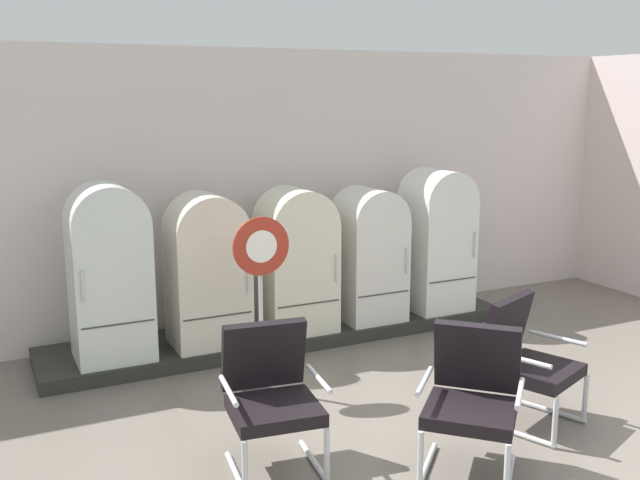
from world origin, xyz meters
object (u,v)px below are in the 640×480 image
object	(u,v)px
armchair_left	(271,391)
sign_stand	(261,304)
armchair_right	(526,356)
refrigerator_0	(109,267)
refrigerator_1	(207,266)
refrigerator_4	(436,236)
refrigerator_3	(369,250)
armchair_center	(473,393)
refrigerator_2	(296,257)

from	to	relation	value
armchair_left	sign_stand	world-z (taller)	sign_stand
armchair_right	refrigerator_0	bearing A→B (deg)	137.65
armchair_left	sign_stand	xyz separation A→B (m)	(0.40, 1.18, 0.24)
refrigerator_1	refrigerator_4	xyz separation A→B (m)	(2.64, 0.03, 0.06)
refrigerator_3	armchair_center	size ratio (longest dim) A/B	1.43
armchair_left	armchair_center	size ratio (longest dim) A/B	1.00
refrigerator_4	sign_stand	bearing A→B (deg)	-157.31
armchair_left	armchair_right	distance (m)	2.03
refrigerator_1	armchair_right	distance (m)	3.03
refrigerator_0	armchair_left	size ratio (longest dim) A/B	1.63
refrigerator_3	armchair_right	bearing A→B (deg)	-90.15
sign_stand	refrigerator_3	bearing A→B (deg)	32.50
refrigerator_1	refrigerator_3	size ratio (longest dim) A/B	1.04
armchair_right	armchair_center	size ratio (longest dim) A/B	1.00
refrigerator_1	refrigerator_4	world-z (taller)	refrigerator_4
refrigerator_0	armchair_center	xyz separation A→B (m)	(1.86, -2.83, -0.45)
refrigerator_0	armchair_right	size ratio (longest dim) A/B	1.63
refrigerator_2	armchair_center	bearing A→B (deg)	-89.34
refrigerator_1	refrigerator_3	world-z (taller)	refrigerator_1
refrigerator_4	sign_stand	world-z (taller)	refrigerator_4
refrigerator_2	sign_stand	size ratio (longest dim) A/B	0.96
refrigerator_1	armchair_right	world-z (taller)	refrigerator_1
refrigerator_3	refrigerator_0	bearing A→B (deg)	-179.53
armchair_left	armchair_right	xyz separation A→B (m)	(2.02, -0.24, 0.00)
armchair_left	refrigerator_4	bearing A→B (deg)	37.60
refrigerator_0	armchair_center	bearing A→B (deg)	-56.69
sign_stand	armchair_right	bearing A→B (deg)	-41.39
refrigerator_3	sign_stand	bearing A→B (deg)	-147.50
refrigerator_1	sign_stand	bearing A→B (deg)	-81.22
armchair_center	refrigerator_3	bearing A→B (deg)	73.98
refrigerator_4	armchair_left	distance (m)	3.66
refrigerator_1	refrigerator_2	distance (m)	0.93
refrigerator_1	sign_stand	size ratio (longest dim) A/B	0.96
refrigerator_0	armchair_left	xyz separation A→B (m)	(0.65, -2.19, -0.45)
refrigerator_1	armchair_left	bearing A→B (deg)	-96.42
refrigerator_2	armchair_left	world-z (taller)	refrigerator_2
refrigerator_1	armchair_center	bearing A→B (deg)	-71.24
refrigerator_0	armchair_center	size ratio (longest dim) A/B	1.63
refrigerator_2	armchair_left	bearing A→B (deg)	-118.06
refrigerator_0	refrigerator_3	world-z (taller)	refrigerator_0
refrigerator_0	refrigerator_1	size ratio (longest dim) A/B	1.10
armchair_right	refrigerator_1	bearing A→B (deg)	126.10
armchair_right	sign_stand	bearing A→B (deg)	138.61
refrigerator_2	refrigerator_4	world-z (taller)	refrigerator_4
refrigerator_1	armchair_left	world-z (taller)	refrigerator_1
refrigerator_2	refrigerator_3	world-z (taller)	refrigerator_2
refrigerator_3	refrigerator_1	bearing A→B (deg)	-179.05
refrigerator_0	refrigerator_2	bearing A→B (deg)	0.11
refrigerator_0	refrigerator_4	world-z (taller)	refrigerator_0
refrigerator_4	armchair_right	world-z (taller)	refrigerator_4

